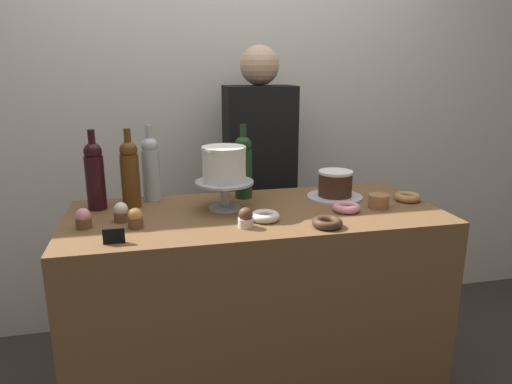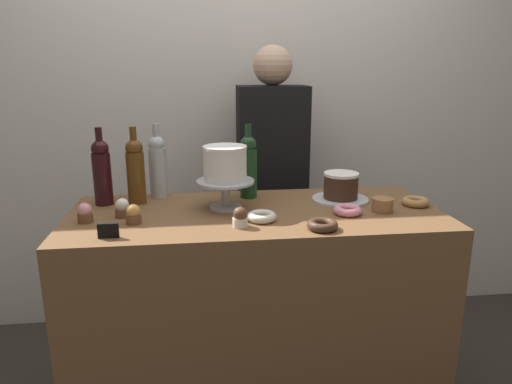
{
  "view_description": "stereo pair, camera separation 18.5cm",
  "coord_description": "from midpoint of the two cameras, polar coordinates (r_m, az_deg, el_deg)",
  "views": [
    {
      "loc": [
        -0.4,
        -1.75,
        1.5
      ],
      "look_at": [
        0.0,
        0.0,
        1.01
      ],
      "focal_mm": 32.76,
      "sensor_mm": 36.0,
      "label": 1
    },
    {
      "loc": [
        -0.22,
        -1.78,
        1.5
      ],
      "look_at": [
        0.0,
        0.0,
        1.01
      ],
      "focal_mm": 32.76,
      "sensor_mm": 36.0,
      "label": 2
    }
  ],
  "objects": [
    {
      "name": "silver_serving_platter",
      "position": [
        2.08,
        7.08,
        -0.62
      ],
      "size": [
        0.24,
        0.24,
        0.01
      ],
      "color": "silver",
      "rests_on": "display_counter"
    },
    {
      "name": "cookie_stack",
      "position": [
        1.96,
        12.15,
        -1.13
      ],
      "size": [
        0.08,
        0.08,
        0.05
      ],
      "color": "olive",
      "rests_on": "display_counter"
    },
    {
      "name": "donut_chocolate",
      "position": [
        1.7,
        5.63,
        -3.79
      ],
      "size": [
        0.11,
        0.11,
        0.03
      ],
      "color": "#472D1E",
      "rests_on": "display_counter"
    },
    {
      "name": "white_layer_cake",
      "position": [
        1.86,
        -6.78,
        3.39
      ],
      "size": [
        0.18,
        0.18,
        0.14
      ],
      "color": "white",
      "rests_on": "cake_stand_pedestal"
    },
    {
      "name": "cake_stand_pedestal",
      "position": [
        1.89,
        -6.68,
        0.21
      ],
      "size": [
        0.24,
        0.24,
        0.12
      ],
      "color": "#B2B2B7",
      "rests_on": "display_counter"
    },
    {
      "name": "cupcake_chocolate",
      "position": [
        1.69,
        -4.43,
        -3.24
      ],
      "size": [
        0.06,
        0.06,
        0.07
      ],
      "color": "white",
      "rests_on": "display_counter"
    },
    {
      "name": "price_sign_chalkboard",
      "position": [
        1.63,
        -20.13,
        -5.12
      ],
      "size": [
        0.07,
        0.01,
        0.05
      ],
      "color": "black",
      "rests_on": "display_counter"
    },
    {
      "name": "wine_bottle_green",
      "position": [
        2.04,
        -4.14,
        3.21
      ],
      "size": [
        0.08,
        0.08,
        0.33
      ],
      "color": "#193D1E",
      "rests_on": "display_counter"
    },
    {
      "name": "donut_maple",
      "position": [
        2.1,
        15.61,
        -0.62
      ],
      "size": [
        0.11,
        0.11,
        0.03
      ],
      "color": "#B27F47",
      "rests_on": "display_counter"
    },
    {
      "name": "wine_bottle_clear",
      "position": [
        2.07,
        -15.24,
        2.9
      ],
      "size": [
        0.08,
        0.08,
        0.33
      ],
      "color": "#B2BCC1",
      "rests_on": "display_counter"
    },
    {
      "name": "donut_sugar",
      "position": [
        1.76,
        -1.92,
        -3.03
      ],
      "size": [
        0.11,
        0.11,
        0.03
      ],
      "color": "silver",
      "rests_on": "display_counter"
    },
    {
      "name": "cupcake_caramel",
      "position": [
        1.76,
        -17.49,
        -3.15
      ],
      "size": [
        0.06,
        0.06,
        0.07
      ],
      "color": "brown",
      "rests_on": "display_counter"
    },
    {
      "name": "cupcake_strawberry",
      "position": [
        1.82,
        -23.11,
        -3.07
      ],
      "size": [
        0.06,
        0.06,
        0.07
      ],
      "color": "brown",
      "rests_on": "display_counter"
    },
    {
      "name": "cupcake_vanilla",
      "position": [
        1.84,
        -18.94,
        -2.42
      ],
      "size": [
        0.06,
        0.06,
        0.07
      ],
      "color": "brown",
      "rests_on": "display_counter"
    },
    {
      "name": "wine_bottle_amber",
      "position": [
        2.0,
        -17.74,
        2.24
      ],
      "size": [
        0.08,
        0.08,
        0.33
      ],
      "color": "#5B3814",
      "rests_on": "display_counter"
    },
    {
      "name": "donut_pink",
      "position": [
        1.89,
        8.23,
        -1.92
      ],
      "size": [
        0.11,
        0.11,
        0.03
      ],
      "color": "pink",
      "rests_on": "display_counter"
    },
    {
      "name": "wine_bottle_dark_red",
      "position": [
        2.01,
        -21.61,
        1.97
      ],
      "size": [
        0.08,
        0.08,
        0.33
      ],
      "color": "black",
      "rests_on": "display_counter"
    },
    {
      "name": "chocolate_round_cake",
      "position": [
        2.06,
        7.14,
        1.02
      ],
      "size": [
        0.15,
        0.15,
        0.11
      ],
      "color": "#3D2619",
      "rests_on": "silver_serving_platter"
    },
    {
      "name": "display_counter",
      "position": [
        2.07,
        -2.65,
        -14.81
      ],
      "size": [
        1.49,
        0.64,
        0.93
      ],
      "color": "brown",
      "rests_on": "ground_plane"
    },
    {
      "name": "back_wall",
      "position": [
        2.68,
        -6.36,
        10.86
      ],
      "size": [
        6.0,
        0.05,
        2.6
      ],
      "color": "silver",
      "rests_on": "ground_plane"
    },
    {
      "name": "barista_figure",
      "position": [
        2.52,
        -1.69,
        0.0
      ],
      "size": [
        0.36,
        0.22,
        1.6
      ],
      "color": "black",
      "rests_on": "ground_plane"
    }
  ]
}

